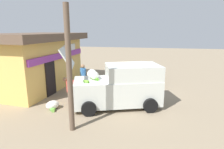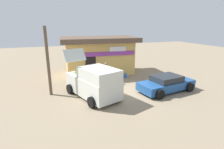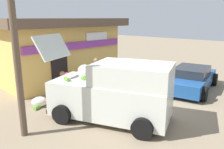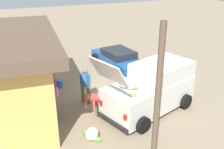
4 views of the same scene
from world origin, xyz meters
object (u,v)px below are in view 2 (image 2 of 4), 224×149
parked_sedan (166,84)px  vendor_standing (106,71)px  customer_bending (88,75)px  unloaded_banana_pile (72,82)px  storefront_bar (99,55)px  paint_bucket (125,76)px  delivery_van (94,82)px

parked_sedan → vendor_standing: 4.78m
customer_bending → unloaded_banana_pile: bearing=156.2°
storefront_bar → parked_sedan: (3.18, -6.38, -1.28)m
vendor_standing → unloaded_banana_pile: vendor_standing is taller
storefront_bar → customer_bending: bearing=-120.5°
customer_bending → parked_sedan: bearing=-32.8°
storefront_bar → paint_bucket: bearing=-53.7°
delivery_van → customer_bending: delivery_van is taller
storefront_bar → vendor_standing: bearing=-96.4°
parked_sedan → customer_bending: bearing=147.2°
delivery_van → unloaded_banana_pile: delivery_van is taller
customer_bending → vendor_standing: bearing=-1.8°
parked_sedan → paint_bucket: (-1.43, 4.01, -0.36)m
parked_sedan → unloaded_banana_pile: bearing=148.8°
storefront_bar → unloaded_banana_pile: bearing=-139.8°
parked_sedan → vendor_standing: size_ratio=2.55×
storefront_bar → paint_bucket: size_ratio=18.87×
customer_bending → unloaded_banana_pile: customer_bending is taller
storefront_bar → paint_bucket: 3.38m
delivery_van → vendor_standing: size_ratio=2.89×
vendor_standing → unloaded_banana_pile: size_ratio=2.04×
storefront_bar → customer_bending: 3.78m
storefront_bar → delivery_van: (-2.01, -5.71, -0.82)m
parked_sedan → paint_bucket: 4.27m
parked_sedan → unloaded_banana_pile: parked_sedan is taller
storefront_bar → delivery_van: 6.11m
vendor_standing → customer_bending: vendor_standing is taller
delivery_van → unloaded_banana_pile: 3.39m
delivery_van → vendor_standing: delivery_van is taller
unloaded_banana_pile → paint_bucket: 4.82m
delivery_van → paint_bucket: 5.09m
customer_bending → paint_bucket: 3.73m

